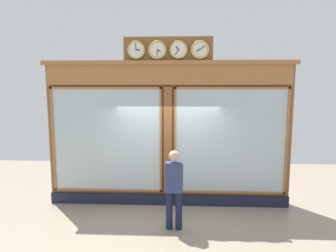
# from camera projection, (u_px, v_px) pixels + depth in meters

# --- Properties ---
(shop_facade) EXTENTS (6.11, 0.42, 4.15)m
(shop_facade) POSITION_uv_depth(u_px,v_px,m) (168.00, 133.00, 7.57)
(shop_facade) COLOR brown
(shop_facade) RESTS_ON ground_plane
(pedestrian) EXTENTS (0.37, 0.24, 1.69)m
(pedestrian) POSITION_uv_depth(u_px,v_px,m) (174.00, 186.00, 6.28)
(pedestrian) COLOR #191E38
(pedestrian) RESTS_ON ground_plane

